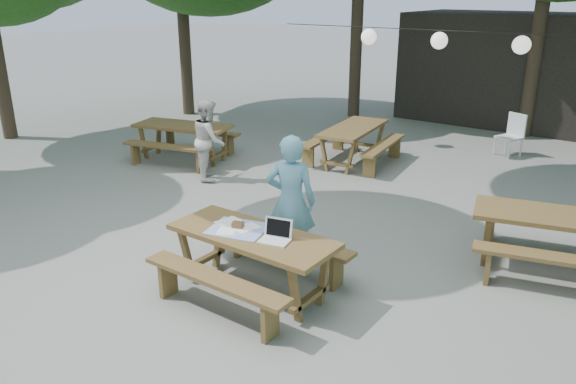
% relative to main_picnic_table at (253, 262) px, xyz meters
% --- Properties ---
extents(ground, '(80.00, 80.00, 0.00)m').
position_rel_main_picnic_table_xyz_m(ground, '(-0.39, 0.75, -0.39)').
color(ground, slate).
rests_on(ground, ground).
extents(pavilion, '(6.00, 3.00, 2.80)m').
position_rel_main_picnic_table_xyz_m(pavilion, '(0.11, 11.25, 1.01)').
color(pavilion, black).
rests_on(pavilion, ground).
extents(main_picnic_table, '(2.00, 1.58, 0.75)m').
position_rel_main_picnic_table_xyz_m(main_picnic_table, '(0.00, 0.00, 0.00)').
color(main_picnic_table, '#4F351C').
rests_on(main_picnic_table, ground).
extents(picnic_table_nw, '(2.24, 2.01, 0.75)m').
position_rel_main_picnic_table_xyz_m(picnic_table_nw, '(-4.64, 3.40, 0.00)').
color(picnic_table_nw, '#4F351C').
rests_on(picnic_table_nw, ground).
extents(picnic_table_ne, '(2.24, 2.01, 0.75)m').
position_rel_main_picnic_table_xyz_m(picnic_table_ne, '(2.73, 2.67, 0.00)').
color(picnic_table_ne, '#4F351C').
rests_on(picnic_table_ne, ground).
extents(picnic_table_far_w, '(1.81, 2.09, 0.75)m').
position_rel_main_picnic_table_xyz_m(picnic_table_far_w, '(-1.67, 5.29, 0.00)').
color(picnic_table_far_w, '#4F351C').
rests_on(picnic_table_far_w, ground).
extents(woman, '(0.75, 0.64, 1.73)m').
position_rel_main_picnic_table_xyz_m(woman, '(-0.06, 0.85, 0.48)').
color(woman, '#71B6CF').
rests_on(woman, ground).
extents(second_person, '(0.91, 0.92, 1.50)m').
position_rel_main_picnic_table_xyz_m(second_person, '(-3.34, 2.82, 0.36)').
color(second_person, silver).
rests_on(second_person, ground).
extents(plastic_chair, '(0.58, 0.58, 0.90)m').
position_rel_main_picnic_table_xyz_m(plastic_chair, '(0.79, 7.70, -0.13)').
color(plastic_chair, silver).
rests_on(plastic_chair, ground).
extents(laptop, '(0.38, 0.33, 0.24)m').
position_rel_main_picnic_table_xyz_m(laptop, '(0.33, 0.02, 0.42)').
color(laptop, white).
rests_on(laptop, main_picnic_table).
extents(tabletop_clutter, '(0.77, 0.70, 0.08)m').
position_rel_main_picnic_table_xyz_m(tabletop_clutter, '(-0.23, 0.00, 0.37)').
color(tabletop_clutter, blue).
rests_on(tabletop_clutter, main_picnic_table).
extents(paper_lanterns, '(9.00, 0.34, 0.38)m').
position_rel_main_picnic_table_xyz_m(paper_lanterns, '(-0.58, 6.75, 2.02)').
color(paper_lanterns, black).
rests_on(paper_lanterns, ground).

